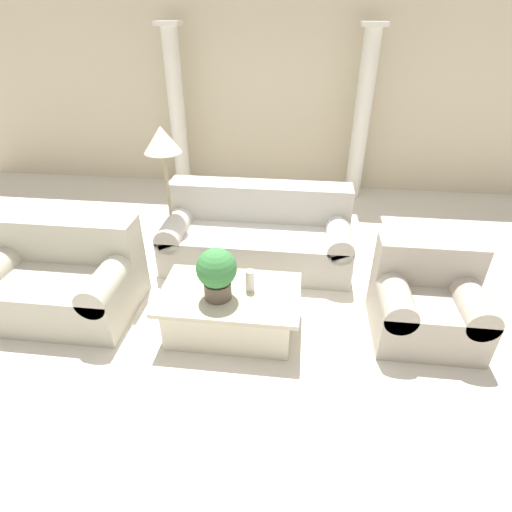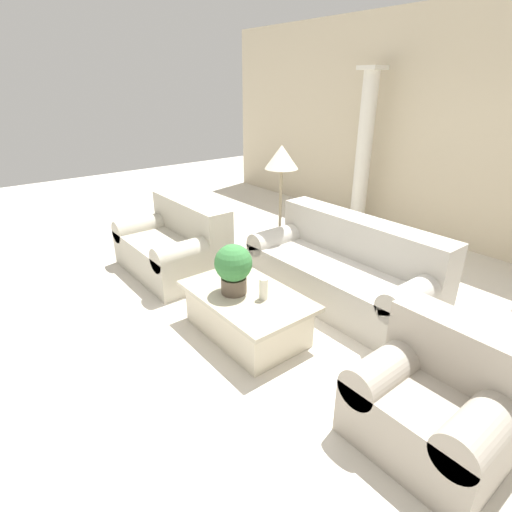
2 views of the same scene
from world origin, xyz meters
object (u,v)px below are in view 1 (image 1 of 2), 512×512
(sofa_long, at_px, (258,234))
(floor_lamp, at_px, (162,146))
(loveseat, at_px, (62,277))
(coffee_table, at_px, (231,311))
(potted_plant, at_px, (217,272))
(armchair, at_px, (427,300))

(sofa_long, height_order, floor_lamp, floor_lamp)
(loveseat, height_order, floor_lamp, floor_lamp)
(coffee_table, xyz_separation_m, potted_plant, (-0.09, -0.08, 0.47))
(floor_lamp, bearing_deg, loveseat, -127.63)
(coffee_table, xyz_separation_m, floor_lamp, (-0.89, 1.19, 1.13))
(potted_plant, distance_m, floor_lamp, 1.64)
(loveseat, height_order, coffee_table, loveseat)
(sofa_long, relative_size, floor_lamp, 1.35)
(floor_lamp, xyz_separation_m, armchair, (2.63, -0.99, -1.01))
(sofa_long, relative_size, armchair, 2.31)
(sofa_long, xyz_separation_m, armchair, (1.64, -1.05, 0.00))
(loveseat, distance_m, coffee_table, 1.69)
(sofa_long, distance_m, armchair, 1.95)
(sofa_long, bearing_deg, potted_plant, -98.05)
(floor_lamp, distance_m, armchair, 2.98)
(floor_lamp, bearing_deg, coffee_table, -53.33)
(coffee_table, relative_size, armchair, 1.36)
(loveseat, distance_m, armchair, 3.43)
(armchair, bearing_deg, potted_plant, -171.29)
(loveseat, xyz_separation_m, coffee_table, (1.68, -0.16, -0.13))
(sofa_long, bearing_deg, loveseat, -148.39)
(coffee_table, distance_m, floor_lamp, 1.86)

